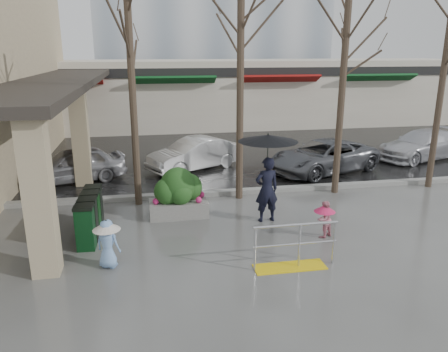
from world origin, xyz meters
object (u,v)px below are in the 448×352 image
object	(u,v)px
handrail	(293,251)
planter	(178,193)
tree_mideast	(346,42)
woman	(267,166)
car_a	(73,165)
car_c	(323,156)
car_d	(422,145)
news_boxes	(90,216)
car_b	(194,154)
tree_midwest	(241,28)
child_pink	(324,216)
child_blue	(107,240)
tree_west	(129,32)

from	to	relation	value
handrail	planter	distance (m)	4.20
tree_mideast	woman	world-z (taller)	tree_mideast
planter	car_a	distance (m)	5.39
car_c	car_d	size ratio (longest dim) A/B	1.04
tree_mideast	news_boxes	size ratio (longest dim) A/B	3.26
car_d	news_boxes	bearing A→B (deg)	-82.89
car_b	tree_midwest	bearing A→B (deg)	-13.01
news_boxes	car_c	bearing A→B (deg)	31.66
car_a	car_b	bearing A→B (deg)	83.62
news_boxes	woman	bearing A→B (deg)	4.29
planter	handrail	bearing A→B (deg)	-58.17
news_boxes	car_b	bearing A→B (deg)	62.66
child_pink	child_blue	distance (m)	5.34
child_blue	car_b	xyz separation A→B (m)	(2.80, 7.79, -0.02)
car_b	car_c	distance (m)	5.07
handrail	news_boxes	distance (m)	5.22
tree_mideast	handrail	bearing A→B (deg)	-123.19
woman	child_pink	xyz separation A→B (m)	(1.16, -1.31, -1.04)
car_b	woman	bearing A→B (deg)	-15.26
child_pink	car_a	world-z (taller)	car_a
tree_mideast	child_pink	world-z (taller)	tree_mideast
tree_mideast	planter	world-z (taller)	tree_mideast
handrail	car_c	xyz separation A→B (m)	(3.73, 7.26, 0.25)
tree_mideast	car_b	world-z (taller)	tree_mideast
news_boxes	car_a	world-z (taller)	car_a
tree_mideast	child_blue	xyz separation A→B (m)	(-7.12, -4.06, -4.21)
planter	car_b	bearing A→B (deg)	78.31
tree_west	tree_midwest	size ratio (longest dim) A/B	0.97
handrail	news_boxes	world-z (taller)	news_boxes
woman	news_boxes	bearing A→B (deg)	-3.78
tree_west	car_a	xyz separation A→B (m)	(-2.32, 2.87, -4.45)
car_a	child_pink	bearing A→B (deg)	31.02
child_blue	car_d	xyz separation A→B (m)	(12.79, 7.74, -0.02)
tree_mideast	planter	xyz separation A→B (m)	(-5.35, -1.24, -4.17)
child_pink	car_b	distance (m)	7.54
child_pink	car_a	distance (m)	9.38
handrail	car_b	bearing A→B (deg)	97.86
car_d	tree_west	bearing A→B (deg)	-89.98
news_boxes	car_d	world-z (taller)	car_d
child_pink	car_c	size ratio (longest dim) A/B	0.21
tree_mideast	child_pink	size ratio (longest dim) A/B	6.77
news_boxes	car_d	size ratio (longest dim) A/B	0.46
tree_midwest	child_blue	bearing A→B (deg)	-133.29
child_pink	planter	xyz separation A→B (m)	(-3.52, 2.13, 0.14)
car_a	news_boxes	bearing A→B (deg)	-4.70
car_d	child_blue	bearing A→B (deg)	-75.64
tree_west	car_b	world-z (taller)	tree_west
child_pink	car_d	xyz separation A→B (m)	(7.49, 7.06, 0.08)
planter	news_boxes	xyz separation A→B (m)	(-2.34, -1.00, -0.14)
handrail	car_b	xyz separation A→B (m)	(-1.18, 8.54, 0.25)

